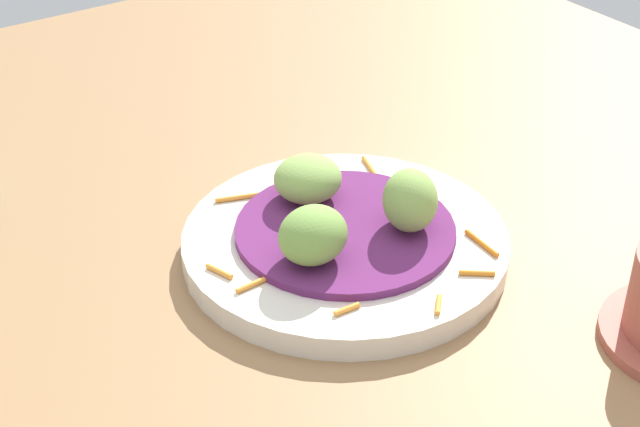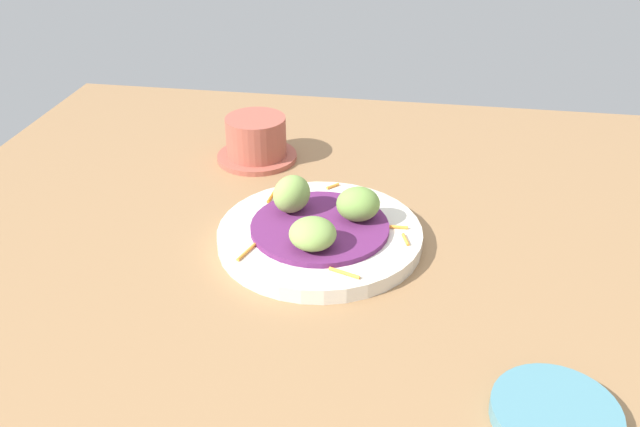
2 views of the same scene
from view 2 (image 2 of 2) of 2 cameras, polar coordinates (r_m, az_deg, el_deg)
The scene contains 9 objects.
table_surface at distance 79.94cm, azimuth -0.60°, elevation -4.98°, with size 110.00×110.00×2.00cm, color #936D47.
main_plate at distance 83.00cm, azimuth -0.01°, elevation -1.88°, with size 25.09×25.09×1.90cm, color silver.
cabbage_bed at distance 82.33cm, azimuth -0.01°, elevation -1.12°, with size 16.94×16.94×0.68cm, color #60235B.
carrot_garnish at distance 83.57cm, azimuth 0.39°, elevation -0.71°, with size 21.57×19.29×0.40cm.
guac_scoop_left at distance 77.21cm, azimuth -0.86°, elevation -1.61°, with size 5.46×5.30×3.56cm, color #84A851.
guac_scoop_center at distance 82.40cm, azimuth 3.24°, elevation 0.81°, with size 4.75×5.36×4.16cm, color #759E47.
guac_scoop_right at distance 83.94cm, azimuth -2.40°, elevation 1.65°, with size 4.16×5.07×4.76cm, color #84A851.
side_plate_small at distance 64.18cm, azimuth 19.25°, elevation -15.71°, with size 11.16×11.16×1.47cm, color teal.
terracotta_bowl at distance 103.36cm, azimuth -5.40°, elevation 6.17°, with size 12.19×12.19×6.79cm.
Camera 2 is at (-64.26, -11.31, 47.18)cm, focal length 37.93 mm.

